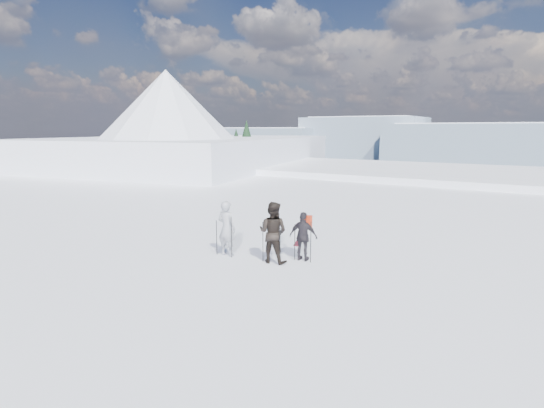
% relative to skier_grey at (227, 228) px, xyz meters
% --- Properties ---
extents(lake_basin, '(820.00, 820.00, 71.62)m').
position_rel_skier_grey_xyz_m(lake_basin, '(2.68, 28.07, -7.39)').
color(lake_basin, white).
rests_on(lake_basin, ground).
extents(near_ridge, '(31.37, 35.68, 25.62)m').
position_rel_skier_grey_xyz_m(near_ridge, '(-23.88, 27.42, -4.37)').
color(near_ridge, white).
rests_on(near_ridge, ground).
extents(skier_grey, '(0.65, 0.43, 1.77)m').
position_rel_skier_grey_xyz_m(skier_grey, '(0.00, 0.00, 0.00)').
color(skier_grey, gray).
rests_on(skier_grey, ground).
extents(skier_dark, '(0.98, 0.81, 1.86)m').
position_rel_skier_grey_xyz_m(skier_dark, '(1.62, 0.16, 0.05)').
color(skier_dark, black).
rests_on(skier_dark, ground).
extents(skier_pack, '(0.92, 0.47, 1.51)m').
position_rel_skier_grey_xyz_m(skier_pack, '(2.32, 0.79, -0.13)').
color(skier_pack, black).
rests_on(skier_pack, ground).
extents(backpack, '(0.34, 0.22, 0.41)m').
position_rel_skier_grey_xyz_m(backpack, '(2.29, 1.04, 0.83)').
color(backpack, red).
rests_on(backpack, skier_pack).
extents(ski_poles, '(2.97, 0.86, 1.32)m').
position_rel_skier_grey_xyz_m(ski_poles, '(1.32, 0.21, -0.28)').
color(ski_poles, black).
rests_on(ski_poles, ground).
extents(skis_loose, '(0.70, 1.67, 0.03)m').
position_rel_skier_grey_xyz_m(skis_loose, '(1.15, 2.88, -0.87)').
color(skis_loose, black).
rests_on(skis_loose, ground).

